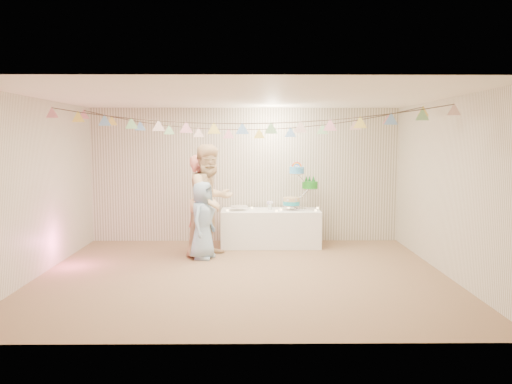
{
  "coord_description": "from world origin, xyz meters",
  "views": [
    {
      "loc": [
        0.13,
        -7.22,
        2.01
      ],
      "look_at": [
        0.2,
        0.8,
        1.15
      ],
      "focal_mm": 35.0,
      "sensor_mm": 36.0,
      "label": 1
    }
  ],
  "objects_px": {
    "table": "(271,228)",
    "cake_stand": "(300,184)",
    "person_child": "(203,220)",
    "person_adult_b": "(210,200)",
    "person_adult_a": "(202,204)"
  },
  "relations": [
    {
      "from": "cake_stand",
      "to": "person_adult_a",
      "type": "relative_size",
      "value": 0.48
    },
    {
      "from": "cake_stand",
      "to": "person_child",
      "type": "distance_m",
      "value": 2.07
    },
    {
      "from": "table",
      "to": "person_adult_a",
      "type": "distance_m",
      "value": 1.42
    },
    {
      "from": "person_adult_b",
      "to": "person_child",
      "type": "bearing_deg",
      "value": -161.35
    },
    {
      "from": "cake_stand",
      "to": "person_adult_b",
      "type": "distance_m",
      "value": 1.8
    },
    {
      "from": "cake_stand",
      "to": "person_adult_b",
      "type": "bearing_deg",
      "value": -154.16
    },
    {
      "from": "person_child",
      "to": "person_adult_b",
      "type": "bearing_deg",
      "value": -9.06
    },
    {
      "from": "cake_stand",
      "to": "person_adult_a",
      "type": "xyz_separation_m",
      "value": [
        -1.79,
        -0.53,
        -0.3
      ]
    },
    {
      "from": "person_child",
      "to": "cake_stand",
      "type": "bearing_deg",
      "value": -42.15
    },
    {
      "from": "table",
      "to": "person_child",
      "type": "distance_m",
      "value": 1.55
    },
    {
      "from": "cake_stand",
      "to": "person_child",
      "type": "xyz_separation_m",
      "value": [
        -1.73,
        -1.01,
        -0.51
      ]
    },
    {
      "from": "table",
      "to": "cake_stand",
      "type": "distance_m",
      "value": 0.99
    },
    {
      "from": "table",
      "to": "cake_stand",
      "type": "height_order",
      "value": "cake_stand"
    },
    {
      "from": "person_adult_a",
      "to": "person_adult_b",
      "type": "height_order",
      "value": "person_adult_b"
    },
    {
      "from": "cake_stand",
      "to": "person_adult_b",
      "type": "relative_size",
      "value": 0.43
    }
  ]
}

